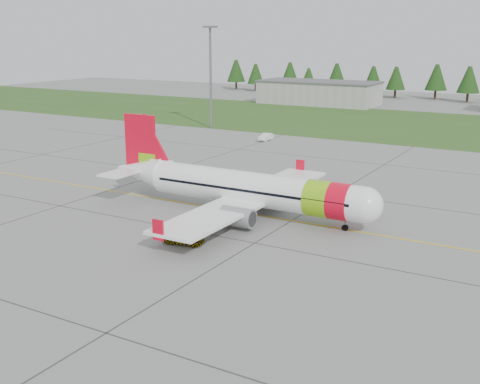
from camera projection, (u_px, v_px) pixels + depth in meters
The scene contains 9 objects.
ground at pixel (167, 226), 60.35m from camera, with size 320.00×320.00×0.00m, color gray.
aircraft at pixel (248, 189), 63.68m from camera, with size 32.36×29.63×9.81m.
follow_me_car at pixel (183, 223), 54.83m from camera, with size 1.61×1.36×4.00m, color gold.
service_van at pixel (266, 129), 108.90m from camera, with size 1.41×1.33×4.05m, color white.
grass_strip at pixel (397, 124), 129.02m from camera, with size 320.00×50.00×0.03m, color #30561E.
taxi_guideline at pixel (211, 207), 67.05m from camera, with size 120.00×0.25×0.02m, color gold.
hangar_west at pixel (319, 93), 166.24m from camera, with size 32.00×14.00×6.00m, color #A8A8A3.
floodlight_mast at pixel (211, 79), 121.88m from camera, with size 0.50×0.50×20.00m, color slate.
treeline at pixel (452, 83), 174.65m from camera, with size 160.00×8.00×10.00m, color #1C3F14, non-canonical shape.
Camera 1 is at (35.10, -46.13, 18.64)m, focal length 45.00 mm.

